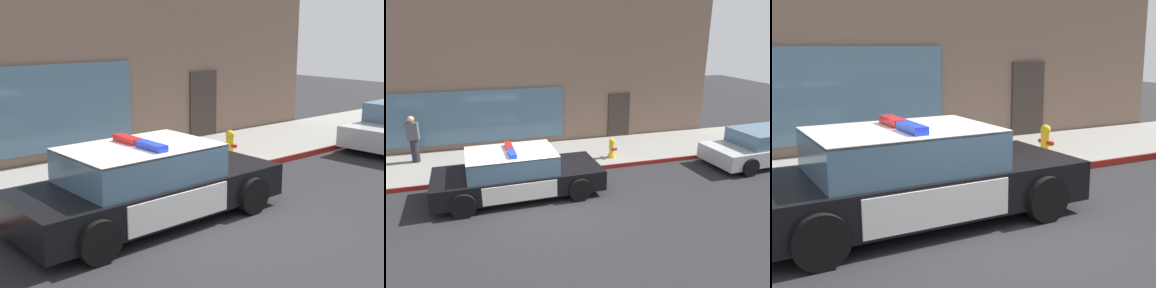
# 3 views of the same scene
# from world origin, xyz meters

# --- Properties ---
(ground) EXTENTS (48.00, 48.00, 0.00)m
(ground) POSITION_xyz_m (0.00, 0.00, 0.00)
(ground) COLOR #262628
(sidewalk) EXTENTS (48.00, 3.26, 0.15)m
(sidewalk) POSITION_xyz_m (0.00, 3.64, 0.07)
(sidewalk) COLOR gray
(sidewalk) RESTS_ON ground
(curb_red_paint) EXTENTS (28.80, 0.04, 0.14)m
(curb_red_paint) POSITION_xyz_m (0.00, 2.00, 0.08)
(curb_red_paint) COLOR maroon
(curb_red_paint) RESTS_ON ground
(police_cruiser) EXTENTS (4.96, 2.26, 1.49)m
(police_cruiser) POSITION_xyz_m (-0.83, 0.84, 0.68)
(police_cruiser) COLOR black
(police_cruiser) RESTS_ON ground
(fire_hydrant) EXTENTS (0.34, 0.39, 0.73)m
(fire_hydrant) POSITION_xyz_m (2.96, 2.72, 0.50)
(fire_hydrant) COLOR gold
(fire_hydrant) RESTS_ON sidewalk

